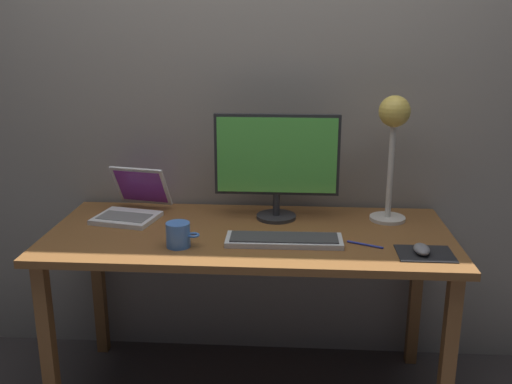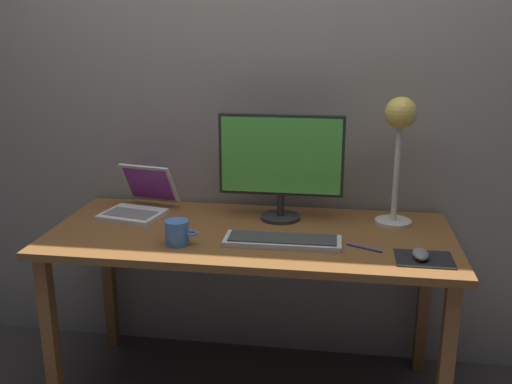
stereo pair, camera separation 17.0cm
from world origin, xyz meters
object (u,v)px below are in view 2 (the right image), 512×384
(mouse, at_px, (421,254))
(coffee_mug, at_px, (177,233))
(monitor, at_px, (281,160))
(desk_lamp, at_px, (399,132))
(laptop, at_px, (141,200))
(pen, at_px, (364,248))
(keyboard_main, at_px, (283,241))

(mouse, bearing_deg, coffee_mug, 178.91)
(monitor, xyz_separation_m, desk_lamp, (0.47, 0.01, 0.13))
(laptop, height_order, pen, laptop)
(laptop, relative_size, coffee_mug, 2.80)
(keyboard_main, bearing_deg, mouse, -9.33)
(coffee_mug, height_order, pen, coffee_mug)
(laptop, distance_m, pen, 1.00)
(laptop, bearing_deg, keyboard_main, -23.66)
(desk_lamp, relative_size, pen, 3.74)
(pen, bearing_deg, laptop, 162.85)
(laptop, bearing_deg, desk_lamp, 0.41)
(pen, bearing_deg, coffee_mug, -175.39)
(mouse, relative_size, coffee_mug, 0.77)
(keyboard_main, relative_size, coffee_mug, 3.55)
(monitor, xyz_separation_m, mouse, (0.53, -0.37, -0.24))
(pen, bearing_deg, keyboard_main, 178.36)
(monitor, xyz_separation_m, coffee_mug, (-0.35, -0.35, -0.21))
(keyboard_main, bearing_deg, pen, -1.64)
(keyboard_main, bearing_deg, coffee_mug, -170.59)
(keyboard_main, height_order, desk_lamp, desk_lamp)
(pen, bearing_deg, mouse, -20.71)
(mouse, xyz_separation_m, pen, (-0.19, 0.07, -0.02))
(laptop, relative_size, pen, 2.49)
(laptop, xyz_separation_m, pen, (0.96, -0.30, -0.05))
(desk_lamp, xyz_separation_m, mouse, (0.06, -0.38, -0.36))
(keyboard_main, relative_size, pen, 3.16)
(desk_lamp, relative_size, coffee_mug, 4.21)
(mouse, relative_size, pen, 0.69)
(keyboard_main, height_order, coffee_mug, coffee_mug)
(monitor, relative_size, keyboard_main, 1.17)
(monitor, distance_m, coffee_mug, 0.54)
(desk_lamp, bearing_deg, pen, -112.81)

